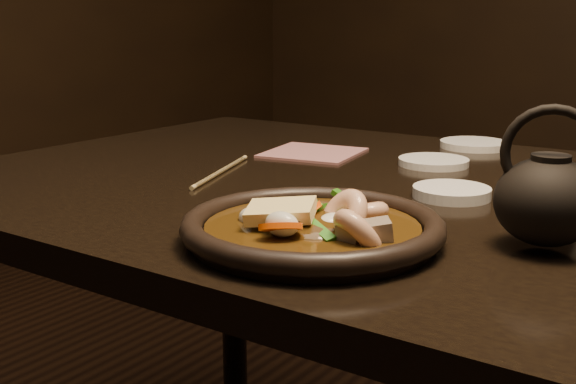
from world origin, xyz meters
The scene contains 9 objects.
table centered at (0.00, 0.00, 0.67)m, with size 1.60×0.90×0.75m.
plate centered at (-0.08, -0.28, 0.76)m, with size 0.29×0.29×0.03m.
stirfry centered at (-0.07, -0.28, 0.77)m, with size 0.18×0.20×0.06m.
soy_dish centered at (-0.03, -0.01, 0.76)m, with size 0.10×0.10×0.01m, color white.
saucer_left centered at (-0.14, 0.18, 0.76)m, with size 0.11×0.11×0.01m, color white.
saucer_right centered at (-0.14, 0.38, 0.76)m, with size 0.12×0.12×0.01m, color white.
chopsticks centered at (-0.38, -0.07, 0.75)m, with size 0.09×0.23×0.01m.
napkin centered at (-0.35, 0.15, 0.75)m, with size 0.16×0.16×0.00m, color #985E5E.
teapot centered at (0.14, -0.16, 0.81)m, with size 0.13×0.11×0.15m.
Camera 1 is at (0.33, -0.91, 0.99)m, focal length 45.00 mm.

